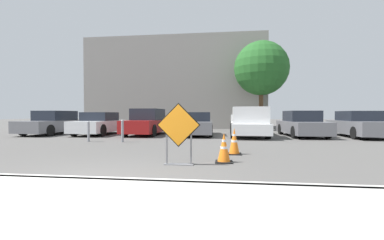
# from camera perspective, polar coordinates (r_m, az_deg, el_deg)

# --- Properties ---
(ground_plane) EXTENTS (96.00, 96.00, 0.00)m
(ground_plane) POSITION_cam_1_polar(r_m,az_deg,el_deg) (14.48, -2.35, -3.61)
(ground_plane) COLOR #565451
(sidewalk_strip) EXTENTS (22.54, 2.64, 0.14)m
(sidewalk_strip) POSITION_cam_1_polar(r_m,az_deg,el_deg) (3.94, -31.84, -16.45)
(sidewalk_strip) COLOR beige
(sidewalk_strip) RESTS_ON ground_plane
(curb_lip) EXTENTS (22.54, 0.20, 0.14)m
(curb_lip) POSITION_cam_1_polar(r_m,az_deg,el_deg) (4.99, -22.05, -12.54)
(curb_lip) COLOR beige
(curb_lip) RESTS_ON ground_plane
(road_closed_sign) EXTENTS (1.08, 0.20, 1.53)m
(road_closed_sign) POSITION_cam_1_polar(r_m,az_deg,el_deg) (6.31, -3.01, -2.36)
(road_closed_sign) COLOR black
(road_closed_sign) RESTS_ON ground_plane
(traffic_cone_nearest) EXTENTS (0.44, 0.44, 0.77)m
(traffic_cone_nearest) POSITION_cam_1_polar(r_m,az_deg,el_deg) (6.74, 7.11, -6.19)
(traffic_cone_nearest) COLOR black
(traffic_cone_nearest) RESTS_ON ground_plane
(traffic_cone_second) EXTENTS (0.44, 0.44, 0.82)m
(traffic_cone_second) POSITION_cam_1_polar(r_m,az_deg,el_deg) (8.11, 9.36, -4.73)
(traffic_cone_second) COLOR black
(traffic_cone_second) RESTS_ON ground_plane
(parked_car_nearest) EXTENTS (2.15, 4.75, 1.45)m
(parked_car_nearest) POSITION_cam_1_polar(r_m,az_deg,el_deg) (18.13, -28.22, -0.65)
(parked_car_nearest) COLOR slate
(parked_car_nearest) RESTS_ON ground_plane
(parked_car_second) EXTENTS (1.91, 4.16, 1.35)m
(parked_car_second) POSITION_cam_1_polar(r_m,az_deg,el_deg) (16.57, -19.89, -0.84)
(parked_car_second) COLOR silver
(parked_car_second) RESTS_ON ground_plane
(parked_car_third) EXTENTS (2.04, 4.40, 1.56)m
(parked_car_third) POSITION_cam_1_polar(r_m,az_deg,el_deg) (15.65, -9.83, -0.64)
(parked_car_third) COLOR maroon
(parked_car_third) RESTS_ON ground_plane
(parked_car_fourth) EXTENTS (2.03, 4.29, 1.35)m
(parked_car_fourth) POSITION_cam_1_polar(r_m,az_deg,el_deg) (15.05, 1.01, -1.00)
(parked_car_fourth) COLOR slate
(parked_car_fourth) RESTS_ON ground_plane
(pickup_truck) EXTENTS (2.07, 5.40, 1.62)m
(pickup_truck) POSITION_cam_1_polar(r_m,az_deg,el_deg) (14.64, 12.44, -0.72)
(pickup_truck) COLOR silver
(pickup_truck) RESTS_ON ground_plane
(parked_car_fifth) EXTENTS (1.98, 4.33, 1.43)m
(parked_car_fifth) POSITION_cam_1_polar(r_m,az_deg,el_deg) (15.60, 23.22, -0.94)
(parked_car_fifth) COLOR slate
(parked_car_fifth) RESTS_ON ground_plane
(parked_car_sixth) EXTENTS (1.95, 4.57, 1.41)m
(parked_car_sixth) POSITION_cam_1_polar(r_m,az_deg,el_deg) (16.64, 33.11, -0.91)
(parked_car_sixth) COLOR slate
(parked_car_sixth) RESTS_ON ground_plane
(bollard_nearest) EXTENTS (0.12, 0.12, 0.99)m
(bollard_nearest) POSITION_cam_1_polar(r_m,az_deg,el_deg) (11.81, -15.20, -2.24)
(bollard_nearest) COLOR gray
(bollard_nearest) RESTS_ON ground_plane
(bollard_second) EXTENTS (0.12, 0.12, 0.93)m
(bollard_second) POSITION_cam_1_polar(r_m,az_deg,el_deg) (12.51, -22.02, -2.24)
(bollard_second) COLOR gray
(bollard_second) RESTS_ON ground_plane
(building_facade_backdrop) EXTENTS (15.84, 5.00, 7.97)m
(building_facade_backdrop) POSITION_cam_1_polar(r_m,az_deg,el_deg) (24.37, -3.31, 7.81)
(building_facade_backdrop) COLOR gray
(building_facade_backdrop) RESTS_ON ground_plane
(street_tree_behind_lot) EXTENTS (3.98, 3.98, 6.61)m
(street_tree_behind_lot) POSITION_cam_1_polar(r_m,az_deg,el_deg) (19.93, 15.14, 11.00)
(street_tree_behind_lot) COLOR #513823
(street_tree_behind_lot) RESTS_ON ground_plane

